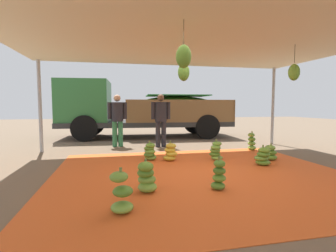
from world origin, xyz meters
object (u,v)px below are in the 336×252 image
object	(u,v)px
banana_bunch_1	(146,178)
banana_bunch_2	(150,152)
banana_bunch_6	(263,157)
banana_bunch_4	(216,151)
banana_bunch_3	(270,153)
cargo_truck_main	(140,109)
worker_0	(117,116)
worker_1	(161,116)
banana_bunch_0	(170,152)
banana_bunch_5	(252,142)
banana_bunch_7	(219,176)
banana_bunch_8	(121,194)

from	to	relation	value
banana_bunch_1	banana_bunch_2	xyz separation A→B (m)	(0.37, 2.27, -0.02)
banana_bunch_2	banana_bunch_6	size ratio (longest dim) A/B	1.05
banana_bunch_4	banana_bunch_3	bearing A→B (deg)	-11.82
banana_bunch_1	cargo_truck_main	world-z (taller)	cargo_truck_main
banana_bunch_3	worker_0	size ratio (longest dim) A/B	0.25
banana_bunch_1	worker_0	world-z (taller)	worker_0
cargo_truck_main	worker_1	size ratio (longest dim) A/B	4.19
banana_bunch_4	worker_0	size ratio (longest dim) A/B	0.30
banana_bunch_0	worker_1	distance (m)	2.31
banana_bunch_3	cargo_truck_main	xyz separation A→B (m)	(-2.71, 5.43, 1.03)
banana_bunch_5	banana_bunch_6	world-z (taller)	banana_bunch_5
banana_bunch_7	worker_1	size ratio (longest dim) A/B	0.31
banana_bunch_3	banana_bunch_4	world-z (taller)	banana_bunch_4
worker_0	worker_1	distance (m)	1.45
worker_0	banana_bunch_1	bearing A→B (deg)	-85.43
cargo_truck_main	banana_bunch_3	bearing A→B (deg)	-63.46
banana_bunch_8	banana_bunch_4	bearing A→B (deg)	47.95
banana_bunch_4	worker_0	distance (m)	3.68
banana_bunch_0	worker_1	size ratio (longest dim) A/B	0.28
worker_0	banana_bunch_8	bearing A→B (deg)	-90.36
banana_bunch_3	banana_bunch_5	bearing A→B (deg)	77.76
banana_bunch_6	worker_0	world-z (taller)	worker_0
banana_bunch_5	cargo_truck_main	distance (m)	5.12
worker_1	banana_bunch_3	bearing A→B (deg)	-48.44
banana_bunch_0	banana_bunch_8	xyz separation A→B (m)	(-1.27, -2.82, 0.04)
banana_bunch_1	cargo_truck_main	xyz separation A→B (m)	(0.61, 7.12, 0.97)
banana_bunch_3	banana_bunch_0	bearing A→B (deg)	169.77
banana_bunch_8	cargo_truck_main	xyz separation A→B (m)	(1.02, 7.81, 0.96)
banana_bunch_0	banana_bunch_4	bearing A→B (deg)	-8.32
banana_bunch_2	worker_0	xyz separation A→B (m)	(-0.74, 2.40, 0.79)
banana_bunch_4	banana_bunch_7	xyz separation A→B (m)	(-0.83, -2.09, 0.01)
banana_bunch_2	banana_bunch_4	distance (m)	1.65
banana_bunch_2	cargo_truck_main	distance (m)	4.96
banana_bunch_3	worker_1	size ratio (longest dim) A/B	0.25
banana_bunch_7	banana_bunch_2	bearing A→B (deg)	108.32
banana_bunch_1	banana_bunch_2	size ratio (longest dim) A/B	1.08
banana_bunch_4	worker_1	bearing A→B (deg)	112.66
banana_bunch_5	banana_bunch_7	bearing A→B (deg)	-127.50
worker_1	banana_bunch_6	bearing A→B (deg)	-59.67
banana_bunch_1	banana_bunch_8	distance (m)	0.80
banana_bunch_3	banana_bunch_7	size ratio (longest dim) A/B	0.81
banana_bunch_6	banana_bunch_7	bearing A→B (deg)	-140.88
banana_bunch_3	banana_bunch_2	bearing A→B (deg)	168.84
banana_bunch_4	banana_bunch_5	distance (m)	2.00
banana_bunch_4	banana_bunch_7	world-z (taller)	banana_bunch_7
banana_bunch_2	banana_bunch_5	bearing A→B (deg)	14.23
banana_bunch_7	cargo_truck_main	world-z (taller)	cargo_truck_main
worker_0	banana_bunch_5	bearing A→B (deg)	-21.46
worker_0	worker_1	bearing A→B (deg)	-15.41
banana_bunch_0	cargo_truck_main	distance (m)	5.09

